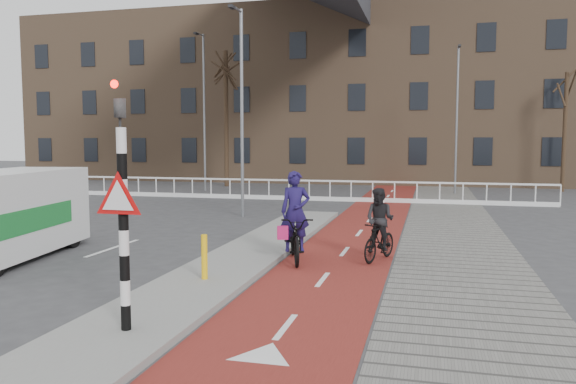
# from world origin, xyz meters

# --- Properties ---
(ground) EXTENTS (120.00, 120.00, 0.00)m
(ground) POSITION_xyz_m (0.00, 0.00, 0.00)
(ground) COLOR #38383A
(ground) RESTS_ON ground
(bike_lane) EXTENTS (2.50, 60.00, 0.01)m
(bike_lane) POSITION_xyz_m (1.50, 10.00, 0.01)
(bike_lane) COLOR maroon
(bike_lane) RESTS_ON ground
(sidewalk) EXTENTS (3.00, 60.00, 0.01)m
(sidewalk) POSITION_xyz_m (4.30, 10.00, 0.01)
(sidewalk) COLOR slate
(sidewalk) RESTS_ON ground
(curb_island) EXTENTS (1.80, 16.00, 0.12)m
(curb_island) POSITION_xyz_m (-0.70, 4.00, 0.06)
(curb_island) COLOR gray
(curb_island) RESTS_ON ground
(traffic_signal) EXTENTS (0.80, 0.80, 3.68)m
(traffic_signal) POSITION_xyz_m (-0.60, -2.02, 1.99)
(traffic_signal) COLOR black
(traffic_signal) RESTS_ON curb_island
(bollard) EXTENTS (0.12, 0.12, 0.88)m
(bollard) POSITION_xyz_m (-0.67, 1.04, 0.56)
(bollard) COLOR yellow
(bollard) RESTS_ON curb_island
(cyclist_near) EXTENTS (1.30, 2.17, 2.11)m
(cyclist_near) POSITION_xyz_m (0.55, 3.57, 0.72)
(cyclist_near) COLOR black
(cyclist_near) RESTS_ON bike_lane
(cyclist_far) EXTENTS (0.95, 1.62, 1.71)m
(cyclist_far) POSITION_xyz_m (2.45, 4.13, 0.72)
(cyclist_far) COLOR black
(cyclist_far) RESTS_ON bike_lane
(van) EXTENTS (2.63, 5.11, 2.10)m
(van) POSITION_xyz_m (-6.20, 2.04, 1.11)
(van) COLOR silver
(van) RESTS_ON ground
(railing) EXTENTS (28.00, 0.10, 0.99)m
(railing) POSITION_xyz_m (-5.00, 17.00, 0.31)
(railing) COLOR silver
(railing) RESTS_ON ground
(townhouse_row) EXTENTS (46.00, 10.00, 15.90)m
(townhouse_row) POSITION_xyz_m (-3.00, 32.00, 7.81)
(townhouse_row) COLOR #7F6047
(townhouse_row) RESTS_ON ground
(tree_mid) EXTENTS (0.28, 0.28, 8.36)m
(tree_mid) POSITION_xyz_m (-8.81, 24.08, 4.18)
(tree_mid) COLOR black
(tree_mid) RESTS_ON ground
(tree_right) EXTENTS (0.22, 0.22, 6.60)m
(tree_right) POSITION_xyz_m (10.75, 25.11, 3.30)
(tree_right) COLOR black
(tree_right) RESTS_ON ground
(streetlight_near) EXTENTS (0.12, 0.12, 7.59)m
(streetlight_near) POSITION_xyz_m (-3.20, 10.75, 3.79)
(streetlight_near) COLOR slate
(streetlight_near) RESTS_ON ground
(streetlight_left) EXTENTS (0.12, 0.12, 8.76)m
(streetlight_left) POSITION_xyz_m (-8.85, 20.70, 4.38)
(streetlight_left) COLOR slate
(streetlight_left) RESTS_ON ground
(streetlight_right) EXTENTS (0.12, 0.12, 7.81)m
(streetlight_right) POSITION_xyz_m (4.88, 22.39, 3.91)
(streetlight_right) COLOR slate
(streetlight_right) RESTS_ON ground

